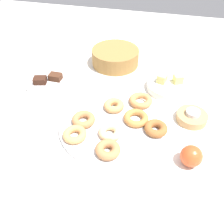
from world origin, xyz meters
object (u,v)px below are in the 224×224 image
(cake_plate, at_px, (49,83))
(apple, at_px, (191,156))
(donut_plate, at_px, (110,125))
(donut_7, at_px, (156,129))
(brownie_near, at_px, (40,80))
(donut_3, at_px, (83,119))
(donut_2, at_px, (108,150))
(tealight, at_px, (193,113))
(melon_chunk_left, at_px, (162,79))
(basket, at_px, (115,57))
(melon_chunk_right, at_px, (178,79))
(donut_6, at_px, (75,134))
(donut_5, at_px, (110,132))
(brownie_far, at_px, (55,77))
(donut_0, at_px, (114,105))
(fruit_bowl, at_px, (169,86))
(candle_holder, at_px, (192,117))
(donut_4, at_px, (141,100))
(donut_1, at_px, (136,118))

(cake_plate, height_order, apple, apple)
(donut_plate, distance_m, cake_plate, 0.39)
(donut_7, xyz_separation_m, brownie_near, (-0.53, 0.18, -0.00))
(donut_3, distance_m, brownie_near, 0.33)
(donut_2, xyz_separation_m, brownie_near, (-0.39, 0.31, -0.00))
(tealight, relative_size, melon_chunk_left, 1.45)
(basket, distance_m, melon_chunk_right, 0.34)
(donut_3, relative_size, cake_plate, 0.43)
(donut_2, xyz_separation_m, donut_6, (-0.13, 0.04, -0.00))
(donut_7, bearing_deg, donut_3, -177.01)
(donut_5, relative_size, brownie_far, 1.49)
(donut_5, distance_m, melon_chunk_right, 0.42)
(donut_plate, height_order, melon_chunk_left, melon_chunk_left)
(donut_0, bearing_deg, apple, -32.20)
(brownie_near, relative_size, apple, 0.78)
(donut_0, distance_m, donut_5, 0.14)
(fruit_bowl, height_order, apple, apple)
(brownie_near, height_order, candle_holder, brownie_near)
(brownie_far, bearing_deg, melon_chunk_right, 8.55)
(brownie_near, xyz_separation_m, apple, (0.65, -0.28, 0.01))
(donut_6, xyz_separation_m, brownie_far, (-0.21, 0.31, -0.00))
(basket, distance_m, fruit_bowl, 0.32)
(donut_7, bearing_deg, brownie_far, 154.86)
(donut_6, bearing_deg, donut_5, 18.31)
(donut_2, distance_m, donut_7, 0.19)
(donut_2, relative_size, donut_5, 1.02)
(donut_4, distance_m, fruit_bowl, 0.18)
(cake_plate, bearing_deg, donut_7, -21.57)
(brownie_far, bearing_deg, apple, -28.16)
(melon_chunk_right, bearing_deg, donut_3, -135.69)
(donut_3, bearing_deg, donut_5, -19.25)
(cake_plate, height_order, melon_chunk_left, melon_chunk_left)
(donut_4, distance_m, basket, 0.35)
(melon_chunk_left, bearing_deg, donut_1, -106.09)
(donut_2, distance_m, tealight, 0.36)
(donut_3, distance_m, tealight, 0.41)
(donut_1, bearing_deg, brownie_near, 162.57)
(donut_2, height_order, donut_7, donut_2)
(cake_plate, bearing_deg, donut_4, -7.19)
(donut_0, xyz_separation_m, donut_5, (0.02, -0.14, -0.00))
(donut_7, relative_size, cake_plate, 0.41)
(candle_holder, relative_size, basket, 0.50)
(donut_5, distance_m, tealight, 0.32)
(tealight, xyz_separation_m, melon_chunk_left, (-0.13, 0.18, 0.01))
(donut_6, height_order, melon_chunk_right, melon_chunk_right)
(donut_1, xyz_separation_m, donut_5, (-0.08, -0.09, 0.00))
(brownie_near, xyz_separation_m, melon_chunk_left, (0.53, 0.11, 0.02))
(donut_6, bearing_deg, basket, 87.70)
(donut_5, distance_m, melon_chunk_left, 0.37)
(melon_chunk_left, bearing_deg, brownie_near, -168.53)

